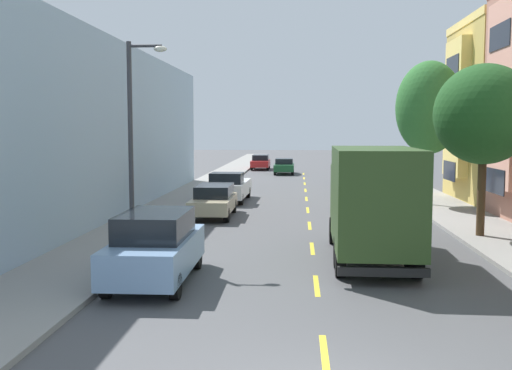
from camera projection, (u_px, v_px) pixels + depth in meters
ground_plane at (306, 193)px, 38.89m from camera, size 160.00×160.00×0.00m
sidewalk_left at (192, 195)px, 37.39m from camera, size 3.20×120.00×0.14m
sidewalk_right at (424, 197)px, 36.41m from camera, size 3.20×120.00×0.14m
lane_centerline_dashes at (307, 204)px, 33.43m from camera, size 0.14×47.20×0.01m
apartment_block_opposite at (30, 130)px, 29.53m from camera, size 10.00×36.00×8.25m
street_tree_second at (484, 115)px, 22.40m from camera, size 3.70×3.70×6.45m
street_tree_third at (429, 108)px, 31.79m from camera, size 3.52×3.52×7.61m
street_lamp at (135, 130)px, 20.00m from camera, size 1.35×0.28×6.89m
delivery_box_truck at (372, 199)px, 18.78m from camera, size 2.52×7.15×3.60m
parked_wagon_red at (261, 162)px, 61.89m from camera, size 1.84×4.71×1.50m
parked_wagon_champagne at (214, 200)px, 28.56m from camera, size 1.85×4.71×1.50m
parked_hatchback_navy at (361, 174)px, 45.15m from camera, size 1.76×4.01×1.50m
parked_pickup_white at (229, 187)px, 34.60m from camera, size 2.13×5.35×1.73m
parked_suv_sky at (156, 246)px, 16.33m from camera, size 1.98×4.81×1.93m
moving_forest_sedan at (284, 166)px, 55.66m from camera, size 1.80×4.50×1.43m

